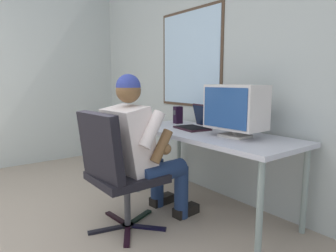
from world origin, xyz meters
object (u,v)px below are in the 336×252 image
(office_chair, at_px, (115,166))
(wine_glass, at_px, (155,117))
(desk, at_px, (209,139))
(crt_monitor, at_px, (236,107))
(desk_speaker, at_px, (178,115))
(laptop, at_px, (198,122))
(person_seated, at_px, (142,148))

(office_chair, relative_size, wine_glass, 7.30)
(desk, xyz_separation_m, crt_monitor, (0.28, 0.02, 0.30))
(desk, bearing_deg, desk_speaker, 167.60)
(laptop, distance_m, wine_glass, 0.44)
(desk, relative_size, person_seated, 1.35)
(office_chair, relative_size, crt_monitor, 2.01)
(desk, relative_size, crt_monitor, 3.49)
(laptop, distance_m, desk_speaker, 0.39)
(person_seated, height_order, crt_monitor, person_seated)
(person_seated, relative_size, desk_speaker, 6.76)
(office_chair, xyz_separation_m, desk_speaker, (-0.45, 0.98, 0.28))
(crt_monitor, distance_m, laptop, 0.52)
(person_seated, xyz_separation_m, crt_monitor, (0.43, 0.61, 0.32))
(wine_glass, bearing_deg, desk, 16.27)
(crt_monitor, xyz_separation_m, laptop, (-0.49, 0.05, -0.18))
(office_chair, height_order, person_seated, person_seated)
(desk, xyz_separation_m, laptop, (-0.21, 0.06, 0.12))
(office_chair, height_order, laptop, office_chair)
(crt_monitor, height_order, desk_speaker, crt_monitor)
(office_chair, relative_size, laptop, 2.58)
(crt_monitor, relative_size, laptop, 1.28)
(laptop, xyz_separation_m, wine_glass, (-0.37, -0.23, 0.03))
(desk, distance_m, desk_speaker, 0.62)
(wine_glass, bearing_deg, desk_speaker, 91.24)
(desk_speaker, bearing_deg, crt_monitor, -7.42)
(desk, height_order, desk_speaker, desk_speaker)
(desk, bearing_deg, crt_monitor, 3.38)
(crt_monitor, bearing_deg, wine_glass, -167.78)
(office_chair, bearing_deg, wine_glass, 123.26)
(wine_glass, bearing_deg, person_seated, -44.90)
(person_seated, distance_m, desk_speaker, 0.87)
(person_seated, relative_size, wine_glass, 9.41)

